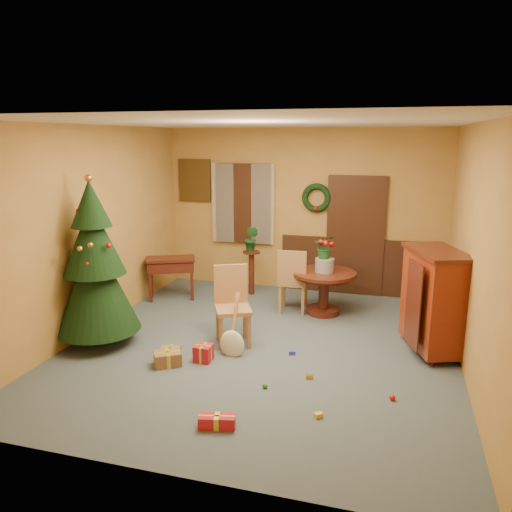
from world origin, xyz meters
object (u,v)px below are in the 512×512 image
(chair_near, at_px, (232,302))
(writing_desk, at_px, (171,268))
(sideboard, at_px, (434,298))
(dining_table, at_px, (324,284))
(christmas_tree, at_px, (95,266))

(chair_near, height_order, writing_desk, chair_near)
(writing_desk, bearing_deg, sideboard, -14.70)
(dining_table, bearing_deg, christmas_tree, -143.76)
(dining_table, distance_m, sideboard, 1.91)
(chair_near, bearing_deg, christmas_tree, -162.77)
(dining_table, relative_size, writing_desk, 1.08)
(dining_table, xyz_separation_m, chair_near, (-1.03, -1.48, 0.09))
(dining_table, bearing_deg, chair_near, -124.81)
(chair_near, relative_size, sideboard, 0.78)
(chair_near, relative_size, writing_desk, 1.16)
(chair_near, xyz_separation_m, christmas_tree, (-1.71, -0.53, 0.51))
(chair_near, xyz_separation_m, writing_desk, (-1.61, 1.51, -0.02))
(christmas_tree, bearing_deg, dining_table, 36.24)
(writing_desk, xyz_separation_m, sideboard, (4.20, -1.10, 0.18))
(sideboard, bearing_deg, dining_table, 145.52)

